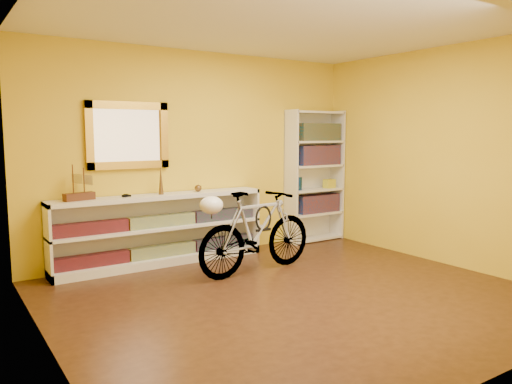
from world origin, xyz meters
TOP-DOWN VIEW (x-y plane):
  - floor at (0.00, 0.00)m, footprint 4.50×4.00m
  - ceiling at (0.00, 0.00)m, footprint 4.50×4.00m
  - back_wall at (0.00, 2.00)m, footprint 4.50×0.01m
  - left_wall at (-2.25, 0.00)m, footprint 0.01×4.00m
  - right_wall at (2.25, 0.00)m, footprint 0.01×4.00m
  - gilt_mirror at (-0.95, 1.97)m, footprint 0.98×0.06m
  - wall_socket at (0.90, 1.99)m, footprint 0.09×0.02m
  - console_unit at (-0.63, 1.81)m, footprint 2.60×0.35m
  - cd_row_lower at (-0.63, 1.79)m, footprint 2.50×0.13m
  - cd_row_upper at (-0.63, 1.79)m, footprint 2.50×0.13m
  - model_ship at (-1.57, 1.81)m, footprint 0.35×0.20m
  - toy_car at (-1.04, 1.81)m, footprint 0.00×0.00m
  - bronze_ornament at (-0.62, 1.81)m, footprint 0.06×0.06m
  - decorative_orb at (-0.13, 1.81)m, footprint 0.09×0.09m
  - bookcase at (1.78, 1.84)m, footprint 0.90×0.30m
  - book_row_a at (1.83, 1.84)m, footprint 0.70×0.22m
  - book_row_b at (1.83, 1.84)m, footprint 0.70×0.22m
  - book_row_c at (1.83, 1.84)m, footprint 0.70×0.22m
  - travel_mug at (1.47, 1.82)m, footprint 0.08×0.08m
  - red_tin at (1.58, 1.87)m, footprint 0.19×0.19m
  - yellow_bag at (2.03, 1.80)m, footprint 0.18×0.13m
  - bicycle at (0.14, 0.89)m, footprint 0.57×1.64m
  - helmet at (-0.47, 0.83)m, footprint 0.25×0.24m
  - u_lock at (0.23, 0.90)m, footprint 0.22×0.02m

SIDE VIEW (x-z plane):
  - floor at x=0.00m, z-range -0.01..0.00m
  - cd_row_lower at x=-0.63m, z-range 0.10..0.24m
  - wall_socket at x=0.90m, z-range 0.21..0.29m
  - console_unit at x=-0.63m, z-range 0.00..0.85m
  - bicycle at x=0.14m, z-range 0.00..0.94m
  - cd_row_upper at x=-0.63m, z-range 0.47..0.60m
  - book_row_a at x=1.83m, z-range 0.42..0.68m
  - u_lock at x=0.23m, z-range 0.51..0.72m
  - yellow_bag at x=2.03m, z-range 0.77..0.89m
  - helmet at x=-0.47m, z-range 0.74..0.93m
  - toy_car at x=-1.04m, z-range 0.85..0.85m
  - travel_mug at x=1.47m, z-range 0.77..0.95m
  - decorative_orb at x=-0.13m, z-range 0.85..0.94m
  - bookcase at x=1.78m, z-range 0.00..1.90m
  - bronze_ornament at x=-0.62m, z-range 0.85..1.20m
  - model_ship at x=-1.57m, z-range 0.85..1.24m
  - book_row_b at x=1.83m, z-range 1.11..1.40m
  - back_wall at x=0.00m, z-range 0.00..2.60m
  - left_wall at x=-2.25m, z-range 0.00..2.60m
  - right_wall at x=2.25m, z-range 0.00..2.60m
  - gilt_mirror at x=-0.95m, z-range 1.16..1.94m
  - red_tin at x=1.58m, z-range 1.46..1.65m
  - book_row_c at x=1.83m, z-range 1.46..1.71m
  - ceiling at x=0.00m, z-range 2.60..2.61m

